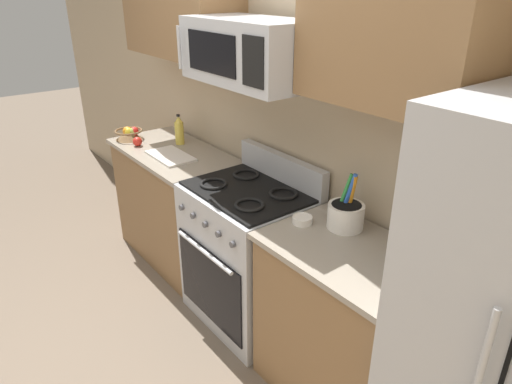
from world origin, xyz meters
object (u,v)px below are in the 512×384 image
at_px(fruit_basket, 129,133).
at_px(apple_loose, 137,142).
at_px(bottle_oil, 179,131).
at_px(cutting_board, 171,156).
at_px(utensil_crock, 346,214).
at_px(microwave, 251,51).
at_px(range_oven, 248,254).
at_px(prep_bowl, 302,219).

height_order(fruit_basket, apple_loose, fruit_basket).
relative_size(apple_loose, bottle_oil, 0.31).
relative_size(cutting_board, bottle_oil, 1.68).
bearing_deg(bottle_oil, utensil_crock, 0.68).
height_order(microwave, utensil_crock, microwave).
bearing_deg(microwave, range_oven, -89.99).
bearing_deg(microwave, fruit_basket, -173.09).
relative_size(microwave, prep_bowl, 7.49).
distance_m(microwave, fruit_basket, 1.59).
relative_size(range_oven, bottle_oil, 4.72).
distance_m(utensil_crock, fruit_basket, 2.05).
height_order(bottle_oil, prep_bowl, bottle_oil).
bearing_deg(fruit_basket, cutting_board, 6.22).
bearing_deg(cutting_board, range_oven, 5.63).
distance_m(utensil_crock, prep_bowl, 0.22).
bearing_deg(range_oven, microwave, 90.01).
distance_m(range_oven, fruit_basket, 1.47).
distance_m(microwave, utensil_crock, 0.99).
bearing_deg(range_oven, apple_loose, -172.13).
relative_size(range_oven, apple_loose, 15.39).
bearing_deg(apple_loose, cutting_board, 12.75).
distance_m(apple_loose, cutting_board, 0.38).
relative_size(microwave, fruit_basket, 3.65).
bearing_deg(microwave, prep_bowl, -3.60).
xyz_separation_m(microwave, cutting_board, (-0.82, -0.11, -0.80)).
distance_m(microwave, bottle_oil, 1.26).
xyz_separation_m(bottle_oil, prep_bowl, (1.52, -0.12, -0.08)).
xyz_separation_m(microwave, bottle_oil, (-1.04, 0.09, -0.70)).
xyz_separation_m(range_oven, prep_bowl, (0.48, -0.01, 0.46)).
bearing_deg(prep_bowl, apple_loose, -174.56).
bearing_deg(utensil_crock, microwave, -170.09).
relative_size(microwave, cutting_board, 2.04).
bearing_deg(utensil_crock, apple_loose, -170.64).
bearing_deg(range_oven, cutting_board, -174.37).
bearing_deg(apple_loose, utensil_crock, 9.36).
xyz_separation_m(microwave, prep_bowl, (0.48, -0.03, -0.79)).
bearing_deg(utensil_crock, cutting_board, -171.50).
relative_size(fruit_basket, cutting_board, 0.56).
bearing_deg(apple_loose, prep_bowl, 5.44).
height_order(utensil_crock, bottle_oil, utensil_crock).
bearing_deg(prep_bowl, range_oven, 179.40).
bearing_deg(fruit_basket, apple_loose, -6.42).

